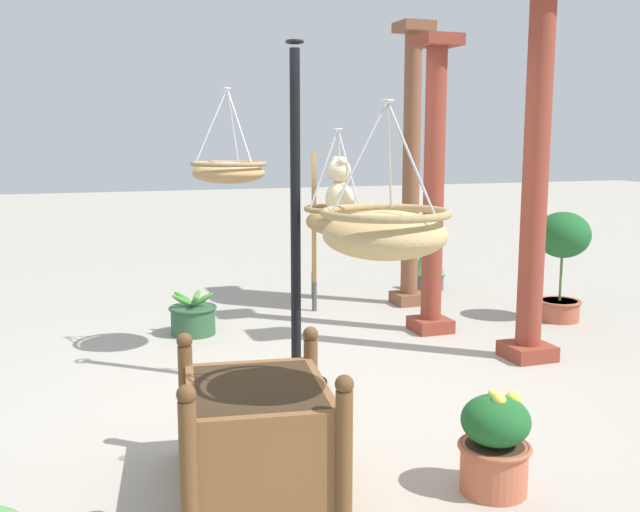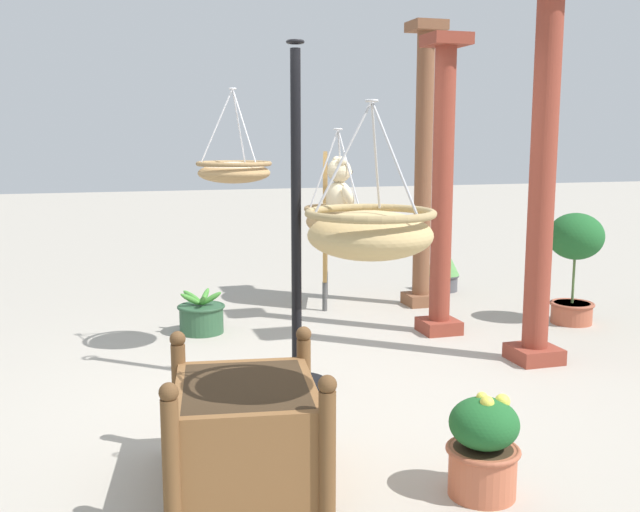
{
  "view_description": "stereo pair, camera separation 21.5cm",
  "coord_description": "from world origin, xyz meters",
  "px_view_note": "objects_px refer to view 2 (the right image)",
  "views": [
    {
      "loc": [
        4.63,
        -1.51,
        1.75
      ],
      "look_at": [
        0.01,
        0.08,
        0.96
      ],
      "focal_mm": 41.16,
      "sensor_mm": 36.0,
      "label": 1
    },
    {
      "loc": [
        4.7,
        -1.31,
        1.75
      ],
      "look_at": [
        0.01,
        0.08,
        0.96
      ],
      "focal_mm": 41.16,
      "sensor_mm": 36.0,
      "label": 2
    }
  ],
  "objects_px": {
    "display_pole_central": "(296,285)",
    "teddy_bear": "(341,192)",
    "greenhouse_pillar_right": "(423,172)",
    "display_sign_board": "(325,215)",
    "greenhouse_pillar_left": "(542,181)",
    "potted_plant_small_succulent": "(483,446)",
    "hanging_basket_left_high": "(234,171)",
    "hanging_basket_right_low": "(370,231)",
    "potted_plant_fern_front": "(442,266)",
    "hanging_basket_with_teddy": "(338,219)",
    "wooden_planter_box": "(246,430)",
    "potted_plant_bushy_green": "(575,254)",
    "potted_plant_tall_leafy": "(201,316)",
    "greenhouse_pillar_far_back": "(442,193)"
  },
  "relations": [
    {
      "from": "hanging_basket_left_high",
      "to": "display_sign_board",
      "type": "relative_size",
      "value": 0.46
    },
    {
      "from": "greenhouse_pillar_left",
      "to": "potted_plant_small_succulent",
      "type": "bearing_deg",
      "value": -38.59
    },
    {
      "from": "greenhouse_pillar_right",
      "to": "potted_plant_small_succulent",
      "type": "bearing_deg",
      "value": -20.08
    },
    {
      "from": "hanging_basket_left_high",
      "to": "potted_plant_bushy_green",
      "type": "distance_m",
      "value": 3.34
    },
    {
      "from": "teddy_bear",
      "to": "greenhouse_pillar_far_back",
      "type": "distance_m",
      "value": 1.8
    },
    {
      "from": "greenhouse_pillar_left",
      "to": "potted_plant_tall_leafy",
      "type": "distance_m",
      "value": 3.16
    },
    {
      "from": "hanging_basket_with_teddy",
      "to": "greenhouse_pillar_right",
      "type": "distance_m",
      "value": 2.82
    },
    {
      "from": "potted_plant_bushy_green",
      "to": "display_pole_central",
      "type": "bearing_deg",
      "value": -71.33
    },
    {
      "from": "hanging_basket_left_high",
      "to": "potted_plant_bushy_green",
      "type": "relative_size",
      "value": 0.7
    },
    {
      "from": "display_pole_central",
      "to": "potted_plant_small_succulent",
      "type": "xyz_separation_m",
      "value": [
        1.8,
        0.47,
        -0.48
      ]
    },
    {
      "from": "hanging_basket_right_low",
      "to": "greenhouse_pillar_right",
      "type": "relative_size",
      "value": 0.25
    },
    {
      "from": "hanging_basket_right_low",
      "to": "greenhouse_pillar_left",
      "type": "distance_m",
      "value": 2.71
    },
    {
      "from": "display_pole_central",
      "to": "potted_plant_tall_leafy",
      "type": "bearing_deg",
      "value": -164.47
    },
    {
      "from": "potted_plant_small_succulent",
      "to": "potted_plant_fern_front",
      "type": "bearing_deg",
      "value": 156.47
    },
    {
      "from": "greenhouse_pillar_left",
      "to": "potted_plant_small_succulent",
      "type": "relative_size",
      "value": 5.61
    },
    {
      "from": "hanging_basket_left_high",
      "to": "potted_plant_small_succulent",
      "type": "xyz_separation_m",
      "value": [
        2.7,
        0.74,
        -1.24
      ]
    },
    {
      "from": "greenhouse_pillar_far_back",
      "to": "potted_plant_fern_front",
      "type": "height_order",
      "value": "greenhouse_pillar_far_back"
    },
    {
      "from": "potted_plant_fern_front",
      "to": "wooden_planter_box",
      "type": "bearing_deg",
      "value": -37.01
    },
    {
      "from": "display_pole_central",
      "to": "hanging_basket_with_teddy",
      "type": "xyz_separation_m",
      "value": [
        0.15,
        0.25,
        0.47
      ]
    },
    {
      "from": "hanging_basket_right_low",
      "to": "greenhouse_pillar_left",
      "type": "height_order",
      "value": "greenhouse_pillar_left"
    },
    {
      "from": "hanging_basket_left_high",
      "to": "greenhouse_pillar_left",
      "type": "relative_size",
      "value": 0.25
    },
    {
      "from": "hanging_basket_with_teddy",
      "to": "hanging_basket_left_high",
      "type": "bearing_deg",
      "value": -153.58
    },
    {
      "from": "potted_plant_tall_leafy",
      "to": "potted_plant_small_succulent",
      "type": "relative_size",
      "value": 0.82
    },
    {
      "from": "hanging_basket_left_high",
      "to": "greenhouse_pillar_left",
      "type": "height_order",
      "value": "greenhouse_pillar_left"
    },
    {
      "from": "potted_plant_small_succulent",
      "to": "display_sign_board",
      "type": "xyz_separation_m",
      "value": [
        -4.23,
        0.48,
        0.7
      ]
    },
    {
      "from": "hanging_basket_right_low",
      "to": "potted_plant_tall_leafy",
      "type": "relative_size",
      "value": 1.67
    },
    {
      "from": "display_pole_central",
      "to": "teddy_bear",
      "type": "height_order",
      "value": "display_pole_central"
    },
    {
      "from": "hanging_basket_left_high",
      "to": "greenhouse_pillar_far_back",
      "type": "distance_m",
      "value": 1.89
    },
    {
      "from": "greenhouse_pillar_right",
      "to": "display_sign_board",
      "type": "distance_m",
      "value": 1.1
    },
    {
      "from": "teddy_bear",
      "to": "potted_plant_bushy_green",
      "type": "height_order",
      "value": "teddy_bear"
    },
    {
      "from": "hanging_basket_with_teddy",
      "to": "display_sign_board",
      "type": "height_order",
      "value": "hanging_basket_with_teddy"
    },
    {
      "from": "greenhouse_pillar_far_back",
      "to": "teddy_bear",
      "type": "bearing_deg",
      "value": -48.01
    },
    {
      "from": "hanging_basket_left_high",
      "to": "potted_plant_small_succulent",
      "type": "bearing_deg",
      "value": 15.32
    },
    {
      "from": "hanging_basket_with_teddy",
      "to": "teddy_bear",
      "type": "height_order",
      "value": "hanging_basket_with_teddy"
    },
    {
      "from": "potted_plant_fern_front",
      "to": "hanging_basket_right_low",
      "type": "bearing_deg",
      "value": -29.78
    },
    {
      "from": "display_pole_central",
      "to": "hanging_basket_with_teddy",
      "type": "distance_m",
      "value": 0.56
    },
    {
      "from": "display_sign_board",
      "to": "display_pole_central",
      "type": "bearing_deg",
      "value": -21.33
    },
    {
      "from": "wooden_planter_box",
      "to": "potted_plant_bushy_green",
      "type": "bearing_deg",
      "value": 123.16
    },
    {
      "from": "hanging_basket_right_low",
      "to": "display_sign_board",
      "type": "xyz_separation_m",
      "value": [
        -4.15,
        1.05,
        -0.38
      ]
    },
    {
      "from": "greenhouse_pillar_far_back",
      "to": "wooden_planter_box",
      "type": "relative_size",
      "value": 2.52
    },
    {
      "from": "hanging_basket_with_teddy",
      "to": "display_sign_board",
      "type": "bearing_deg",
      "value": 164.86
    },
    {
      "from": "greenhouse_pillar_right",
      "to": "display_sign_board",
      "type": "xyz_separation_m",
      "value": [
        -0.3,
        -0.96,
        -0.45
      ]
    },
    {
      "from": "greenhouse_pillar_right",
      "to": "hanging_basket_right_low",
      "type": "bearing_deg",
      "value": -27.57
    },
    {
      "from": "greenhouse_pillar_right",
      "to": "wooden_planter_box",
      "type": "xyz_separation_m",
      "value": [
        3.46,
        -2.52,
        -1.11
      ]
    },
    {
      "from": "hanging_basket_right_low",
      "to": "greenhouse_pillar_right",
      "type": "xyz_separation_m",
      "value": [
        -3.84,
        2.01,
        0.07
      ]
    },
    {
      "from": "hanging_basket_with_teddy",
      "to": "display_sign_board",
      "type": "xyz_separation_m",
      "value": [
        -2.57,
        0.7,
        -0.26
      ]
    },
    {
      "from": "hanging_basket_right_low",
      "to": "potted_plant_bushy_green",
      "type": "height_order",
      "value": "hanging_basket_right_low"
    },
    {
      "from": "hanging_basket_right_low",
      "to": "greenhouse_pillar_left",
      "type": "bearing_deg",
      "value": 130.81
    },
    {
      "from": "hanging_basket_left_high",
      "to": "display_pole_central",
      "type": "bearing_deg",
      "value": 16.7
    },
    {
      "from": "hanging_basket_left_high",
      "to": "display_sign_board",
      "type": "bearing_deg",
      "value": 141.6
    }
  ]
}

